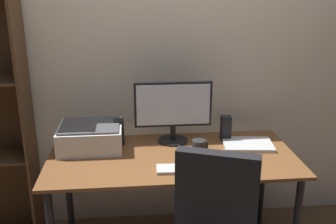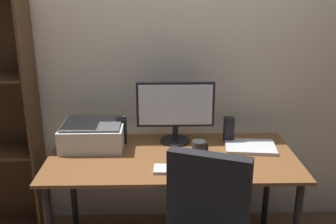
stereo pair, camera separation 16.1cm
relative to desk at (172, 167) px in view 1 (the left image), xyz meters
The scene contains 10 objects.
back_wall 0.84m from the desk, 90.00° to the left, with size 6.40×0.10×2.60m, color beige.
desk is the anchor object (origin of this frame).
monitor 0.39m from the desk, 82.70° to the left, with size 0.51×0.20×0.41m.
keyboard 0.23m from the desk, 81.10° to the right, with size 0.29×0.11×0.02m, color #B7BABC.
mouse 0.31m from the desk, 39.65° to the right, with size 0.06×0.10×0.03m, color black.
coffee_mug 0.21m from the desk, ahead, with size 0.10×0.09×0.09m.
laptop 0.53m from the desk, 10.73° to the left, with size 0.32×0.23×0.02m, color #B7BABC.
speaker_left 0.43m from the desk, 146.92° to the left, with size 0.06×0.07×0.17m, color black.
speaker_right 0.47m from the desk, 29.05° to the left, with size 0.06×0.07×0.17m, color black.
printer 0.56m from the desk, 162.11° to the left, with size 0.40×0.34×0.16m.
Camera 1 is at (-0.24, -2.19, 1.76)m, focal length 41.32 mm.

